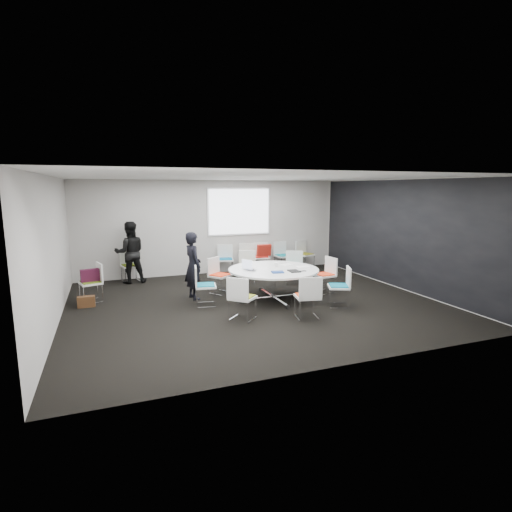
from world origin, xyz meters
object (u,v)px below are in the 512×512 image
object	(u,v)px
chair_ring_d	(220,282)
chair_spare_left	(92,290)
chair_ring_g	(307,305)
chair_person_back	(131,272)
chair_ring_f	(242,306)
cup	(276,265)
chair_ring_a	(324,282)
chair_ring_e	(205,293)
chair_ring_c	(247,274)
maroon_bag	(90,275)
person_back	(130,252)
chair_ring_h	(339,294)
chair_back_e	(305,260)
person_main	(193,266)
chair_ring_b	(294,274)
brown_bag	(86,302)
chair_back_c	(261,263)
laptop	(251,269)
chair_back_a	(226,265)
chair_back_b	(247,264)
conference_table	(273,277)
chair_back_d	(283,261)

from	to	relation	value
chair_ring_d	chair_spare_left	bearing A→B (deg)	-43.12
chair_ring_g	chair_person_back	size ratio (longest dim) A/B	1.00
chair_ring_f	cup	distance (m)	1.94
chair_ring_a	chair_ring_e	distance (m)	3.02
cup	chair_ring_c	bearing A→B (deg)	97.95
chair_ring_g	maroon_bag	distance (m)	4.93
chair_person_back	person_back	xyz separation A→B (m)	(0.00, -0.17, 0.57)
chair_ring_h	chair_back_e	world-z (taller)	same
chair_ring_c	chair_back_e	size ratio (longest dim) A/B	1.00
chair_ring_c	person_main	size ratio (longest dim) A/B	0.56
chair_ring_h	chair_ring_b	bearing A→B (deg)	24.15
chair_ring_g	chair_spare_left	distance (m)	4.91
chair_ring_d	brown_bag	distance (m)	3.05
person_back	cup	world-z (taller)	person_back
chair_ring_c	chair_spare_left	xyz separation A→B (m)	(-3.90, -0.43, 0.00)
chair_back_c	person_main	xyz separation A→B (m)	(-2.61, -2.34, 0.51)
chair_back_e	laptop	xyz separation A→B (m)	(-2.93, -2.98, 0.47)
chair_back_a	chair_back_c	xyz separation A→B (m)	(1.16, 0.01, 0.00)
chair_spare_left	chair_ring_h	bearing A→B (deg)	-129.73
chair_ring_h	chair_back_b	xyz separation A→B (m)	(-0.72, 4.06, 0.00)
conference_table	chair_back_a	bearing A→B (deg)	95.18
chair_ring_d	chair_back_c	xyz separation A→B (m)	(1.91, 2.09, 0.00)
chair_ring_c	cup	world-z (taller)	chair_ring_c
chair_ring_d	chair_ring_h	world-z (taller)	same
chair_back_c	chair_spare_left	xyz separation A→B (m)	(-4.84, -1.79, 0.00)
conference_table	chair_ring_g	world-z (taller)	chair_ring_g
chair_ring_f	brown_bag	size ratio (longest dim) A/B	2.44
chair_ring_a	chair_ring_h	distance (m)	1.16
chair_ring_b	chair_back_b	bearing A→B (deg)	-42.64
chair_ring_a	chair_spare_left	bearing A→B (deg)	70.71
cup	chair_ring_h	bearing A→B (deg)	-51.87
conference_table	laptop	size ratio (longest dim) A/B	6.14
chair_ring_a	maroon_bag	world-z (taller)	chair_ring_a
chair_ring_d	chair_ring_e	bearing A→B (deg)	19.80
conference_table	laptop	bearing A→B (deg)	175.52
chair_back_b	chair_spare_left	bearing A→B (deg)	39.54
maroon_bag	chair_back_e	bearing A→B (deg)	15.51
chair_spare_left	brown_bag	xyz separation A→B (m)	(-0.11, -0.40, -0.16)
chair_back_c	brown_bag	xyz separation A→B (m)	(-4.95, -2.19, -0.16)
person_main	chair_ring_a	bearing A→B (deg)	-111.76
laptop	chair_ring_e	bearing A→B (deg)	59.29
chair_ring_h	maroon_bag	bearing A→B (deg)	89.78
chair_ring_b	chair_ring_h	size ratio (longest dim) A/B	1.00
laptop	chair_back_e	bearing A→B (deg)	-73.62
chair_ring_c	chair_back_d	xyz separation A→B (m)	(1.67, 1.36, 0.00)
brown_bag	chair_ring_a	bearing A→B (deg)	-7.80
conference_table	person_main	bearing A→B (deg)	157.50
conference_table	chair_ring_e	bearing A→B (deg)	177.42
chair_ring_h	person_back	size ratio (longest dim) A/B	0.52
chair_ring_c	chair_person_back	xyz separation A→B (m)	(-2.96, 1.36, 0.00)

